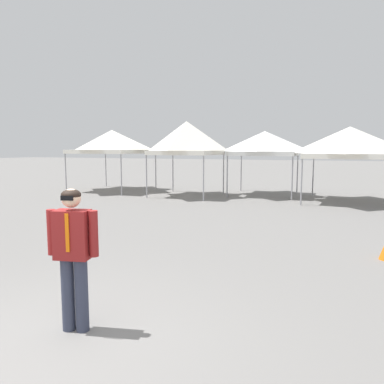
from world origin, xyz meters
name	(u,v)px	position (x,y,z in m)	size (l,w,h in m)	color
ground_plane	(48,346)	(0.00, 0.00, 0.00)	(140.00, 140.00, 0.00)	slate
canopy_tent_far_right	(112,142)	(-8.24, 13.74, 2.60)	(3.65, 3.65, 3.22)	#9E9EA3
canopy_tent_left_of_center	(187,138)	(-3.71, 13.13, 2.73)	(2.97, 2.97, 3.52)	#9E9EA3
canopy_tent_center	(265,143)	(-0.34, 14.78, 2.49)	(3.13, 3.13, 3.07)	#9E9EA3
canopy_tent_far_left	(350,142)	(3.38, 13.62, 2.50)	(3.62, 3.62, 3.15)	#9E9EA3
person_foreground	(73,249)	(0.05, 0.42, 1.03)	(0.64, 0.33, 1.78)	#33384C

